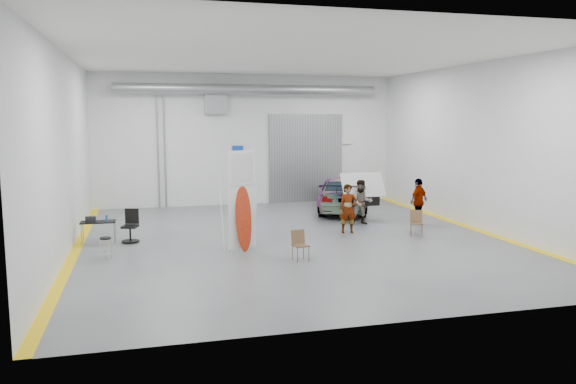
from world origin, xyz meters
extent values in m
plane|color=#585A5F|center=(0.00, 0.00, 0.00)|extent=(16.00, 16.00, 0.00)
cube|color=silver|center=(-7.00, 0.00, 3.00)|extent=(0.02, 16.00, 6.00)
cube|color=silver|center=(7.00, 0.00, 3.00)|extent=(0.02, 16.00, 6.00)
cube|color=silver|center=(0.00, 8.00, 3.00)|extent=(14.00, 0.02, 6.00)
cube|color=silver|center=(0.00, -8.00, 3.00)|extent=(14.00, 0.02, 6.00)
cube|color=white|center=(0.00, 0.00, 6.00)|extent=(14.00, 16.00, 0.02)
cube|color=#91949A|center=(2.80, 7.92, 2.10)|extent=(3.60, 0.12, 4.20)
cube|color=gray|center=(-1.50, 7.92, 4.80)|extent=(1.00, 0.50, 1.20)
cylinder|color=gray|center=(0.00, 7.40, 5.30)|extent=(11.90, 0.44, 0.44)
cube|color=#143FA9|center=(-0.50, 7.92, 2.60)|extent=(0.50, 0.04, 0.30)
cube|color=white|center=(4.80, 7.92, 2.90)|extent=(0.70, 0.04, 0.25)
cylinder|color=gray|center=(-3.80, 7.92, 2.50)|extent=(0.08, 0.08, 5.00)
cylinder|color=gray|center=(-4.10, 7.92, 2.50)|extent=(0.08, 0.08, 5.00)
cube|color=yellow|center=(-6.85, 0.00, 0.01)|extent=(0.30, 16.00, 0.01)
cube|color=yellow|center=(6.85, 0.00, 0.01)|extent=(0.30, 16.00, 0.01)
imported|color=silver|center=(3.54, 4.93, 0.74)|extent=(3.64, 5.51, 1.48)
imported|color=#855B48|center=(2.16, 0.50, 0.87)|extent=(0.69, 0.52, 1.73)
imported|color=slate|center=(3.22, 1.84, 0.85)|extent=(0.94, 0.79, 1.71)
imported|color=brown|center=(5.36, 1.39, 0.88)|extent=(1.09, 0.87, 1.76)
cube|color=white|center=(-1.99, -1.27, 1.09)|extent=(0.88, 0.34, 1.95)
ellipsoid|color=#D34112|center=(-1.99, -1.36, 1.03)|extent=(0.60, 0.42, 2.06)
cube|color=white|center=(-1.99, -1.29, 2.55)|extent=(0.85, 0.33, 1.03)
cylinder|color=white|center=(-2.37, -1.27, 1.63)|extent=(0.03, 0.03, 3.26)
cylinder|color=white|center=(-1.61, -1.27, 1.63)|extent=(0.03, 0.03, 3.26)
cube|color=brown|center=(-0.52, -2.83, 0.44)|extent=(0.47, 0.45, 0.04)
cube|color=brown|center=(-0.52, -2.65, 0.66)|extent=(0.42, 0.15, 0.39)
cube|color=brown|center=(4.25, -0.61, 0.45)|extent=(0.53, 0.52, 0.04)
cube|color=brown|center=(4.25, -0.42, 0.67)|extent=(0.42, 0.23, 0.40)
cylinder|color=black|center=(-5.88, -1.34, 0.63)|extent=(0.31, 0.31, 0.05)
torus|color=silver|center=(-5.88, -1.34, 0.20)|extent=(0.33, 0.33, 0.02)
cylinder|color=gray|center=(-6.75, 0.87, 0.33)|extent=(0.03, 0.03, 0.66)
cylinder|color=gray|center=(-5.75, 0.87, 0.33)|extent=(0.03, 0.03, 0.66)
cylinder|color=gray|center=(-6.75, 1.32, 0.33)|extent=(0.03, 0.03, 0.66)
cylinder|color=gray|center=(-5.75, 1.32, 0.33)|extent=(0.03, 0.03, 0.66)
cube|color=black|center=(-6.25, 1.09, 0.68)|extent=(1.11, 0.57, 0.04)
cylinder|color=#195996|center=(-5.97, 1.00, 0.80)|extent=(0.07, 0.07, 0.20)
cube|color=black|center=(-6.48, 1.14, 0.78)|extent=(0.32, 0.20, 0.17)
cylinder|color=black|center=(-5.25, 0.83, 0.04)|extent=(0.57, 0.57, 0.04)
cylinder|color=black|center=(-5.25, 0.83, 0.28)|extent=(0.06, 0.06, 0.49)
cube|color=black|center=(-5.25, 0.83, 0.53)|extent=(0.59, 0.59, 0.07)
cube|color=black|center=(-5.25, 1.05, 0.83)|extent=(0.44, 0.19, 0.51)
cube|color=silver|center=(3.54, 2.63, 1.50)|extent=(1.73, 1.05, 0.04)
camera|label=1|loc=(-4.78, -17.81, 4.05)|focal=35.00mm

